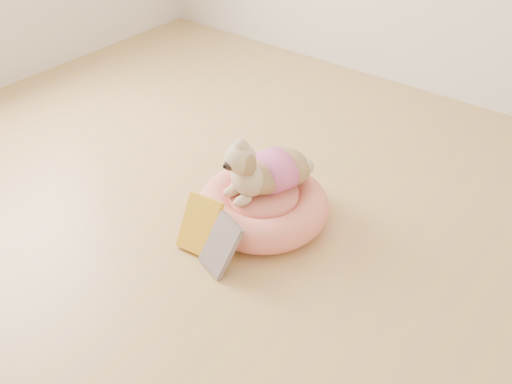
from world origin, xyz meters
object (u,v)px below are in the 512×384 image
Objects in this scene: book_yellow at (200,225)px; book_white at (221,245)px; pet_bed at (263,206)px; dog at (264,161)px.

book_white is at bearing -21.73° from book_yellow.
pet_bed is 0.31m from book_yellow.
pet_bed is 0.34m from book_white.
dog is at bearing 67.10° from book_yellow.
book_yellow is (-0.09, -0.31, -0.19)m from dog.
book_yellow reaches higher than book_white.
book_yellow is (-0.10, -0.29, 0.04)m from pet_bed.
book_yellow reaches higher than pet_bed.
dog is 0.40m from book_white.
book_yellow is at bearing -176.18° from book_white.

